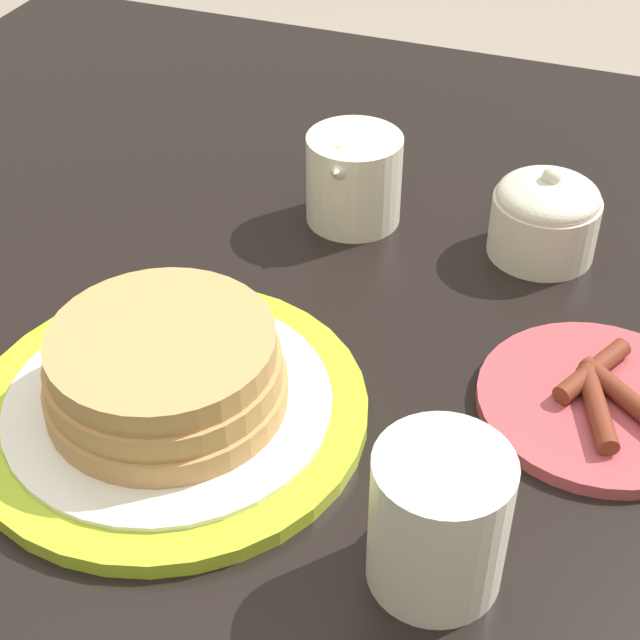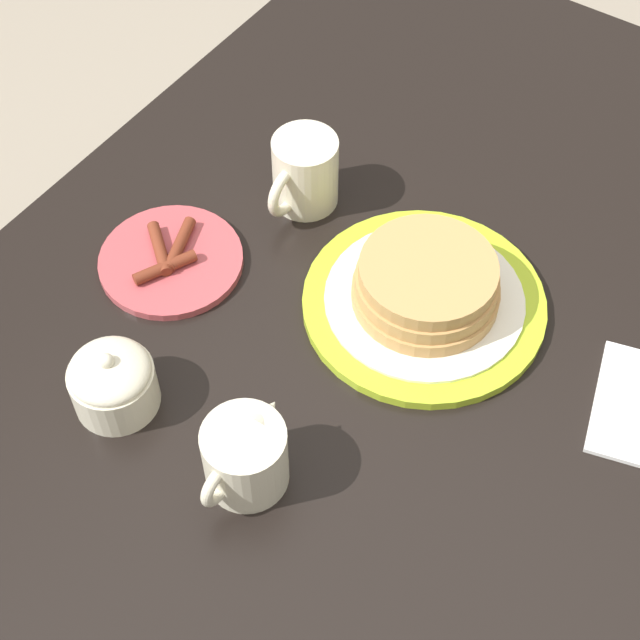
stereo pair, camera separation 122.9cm
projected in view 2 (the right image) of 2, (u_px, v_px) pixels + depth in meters
The scene contains 7 objects.
ground_plane at pixel (392, 587), 1.64m from camera, with size 8.00×8.00×0.00m, color gray.
dining_table at pixel (423, 390), 1.15m from camera, with size 1.27×1.00×0.72m.
pancake_plate at pixel (425, 292), 1.07m from camera, with size 0.27×0.27×0.07m.
side_plate_bacon at pixel (171, 260), 1.12m from camera, with size 0.17×0.17×0.02m.
coffee_mug at pixel (304, 172), 1.15m from camera, with size 0.11×0.08×0.09m.
creamer_pitcher at pixel (246, 455), 0.93m from camera, with size 0.12×0.08×0.09m.
sugar_bowl at pixel (113, 381), 0.99m from camera, with size 0.09×0.09×0.08m.
Camera 2 is at (0.58, 0.25, 1.59)m, focal length 55.00 mm.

